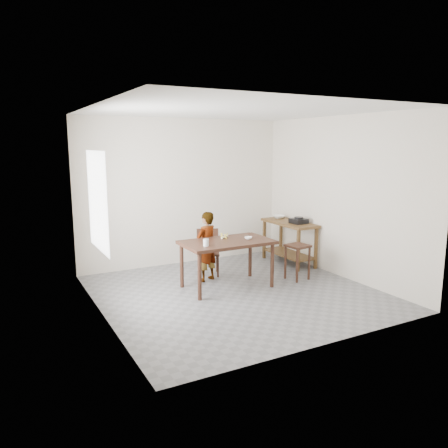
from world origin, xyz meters
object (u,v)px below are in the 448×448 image
prep_counter (289,242)px  stool (297,262)px  dining_table (227,264)px  child (206,247)px  dining_chair (208,253)px

prep_counter → stool: 1.02m
dining_table → prep_counter: prep_counter is taller
child → stool: size_ratio=1.95×
prep_counter → stool: (-0.49, -0.89, -0.10)m
dining_chair → stool: bearing=-13.9°
prep_counter → dining_chair: size_ratio=1.54×
prep_counter → stool: bearing=-118.7°
child → stool: (1.37, -0.65, -0.28)m
prep_counter → child: bearing=-172.8°
child → dining_chair: bearing=-142.1°
stool → child: bearing=154.4°
dining_chair → prep_counter: bearing=22.4°
dining_table → stool: dining_table is taller
prep_counter → dining_chair: prep_counter is taller
dining_table → prep_counter: (1.72, 0.70, 0.03)m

